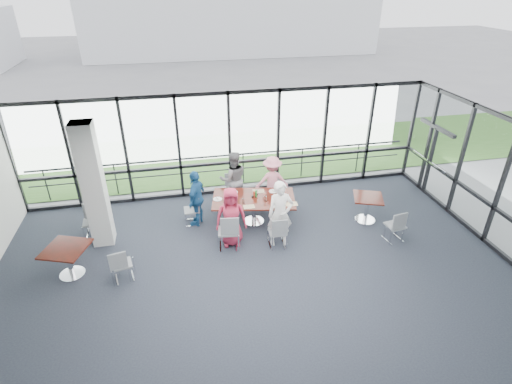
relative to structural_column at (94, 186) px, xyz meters
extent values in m
cube|color=#212431|center=(3.60, -3.00, -1.61)|extent=(12.00, 10.00, 0.02)
cube|color=silver|center=(3.60, -3.00, 1.60)|extent=(12.00, 10.00, 0.04)
cube|color=white|center=(3.60, 2.00, 0.00)|extent=(12.00, 0.10, 3.20)
cube|color=black|center=(9.60, 0.75, -0.55)|extent=(0.12, 1.60, 2.10)
cube|color=silver|center=(0.00, 0.00, 0.00)|extent=(0.50, 0.50, 3.20)
cube|color=slate|center=(3.60, 7.00, -1.62)|extent=(80.00, 70.00, 0.02)
cube|color=#2F591D|center=(3.60, 5.00, -1.59)|extent=(80.00, 5.00, 0.01)
cube|color=silver|center=(7.60, 29.00, 1.40)|extent=(24.00, 10.00, 6.00)
cylinder|color=#2D2D33|center=(3.60, 2.60, -1.10)|extent=(12.00, 0.06, 0.06)
cube|color=#35170F|center=(3.95, 0.11, -0.87)|extent=(2.40, 1.60, 0.04)
cylinder|color=silver|center=(3.95, 0.11, -1.25)|extent=(0.12, 0.12, 0.71)
cylinder|color=silver|center=(3.95, 0.11, -1.59)|extent=(0.56, 0.56, 0.03)
cube|color=#35170F|center=(-0.58, -1.23, -0.87)|extent=(1.13, 1.13, 0.04)
cylinder|color=silver|center=(-0.58, -1.23, -1.25)|extent=(0.12, 0.12, 0.71)
cube|color=#35170F|center=(7.02, -0.46, -0.87)|extent=(0.98, 0.98, 0.04)
cylinder|color=silver|center=(7.02, -0.46, -1.25)|extent=(0.12, 0.12, 0.71)
imported|color=#B52945|center=(3.20, -0.76, -0.81)|extent=(0.80, 0.55, 1.57)
imported|color=white|center=(4.39, -1.02, -0.73)|extent=(0.65, 0.49, 1.74)
imported|color=slate|center=(3.56, 1.17, -0.76)|extent=(0.83, 0.53, 1.69)
imported|color=pink|center=(4.67, 0.97, -0.84)|extent=(1.02, 0.58, 1.53)
imported|color=#1C5287|center=(2.43, 0.35, -0.80)|extent=(0.86, 1.06, 1.60)
cylinder|color=white|center=(3.24, -0.21, -0.84)|extent=(0.27, 0.27, 0.01)
cylinder|color=white|center=(4.47, -0.41, -0.84)|extent=(0.28, 0.28, 0.01)
cylinder|color=white|center=(3.47, 0.53, -0.84)|extent=(0.23, 0.23, 0.01)
cylinder|color=white|center=(4.56, 0.37, -0.84)|extent=(0.24, 0.24, 0.01)
cylinder|color=white|center=(2.98, 0.24, -0.84)|extent=(0.24, 0.24, 0.01)
cylinder|color=white|center=(3.63, -0.09, -0.79)|extent=(0.06, 0.06, 0.13)
cylinder|color=white|center=(4.24, -0.11, -0.78)|extent=(0.07, 0.07, 0.14)
cylinder|color=white|center=(4.07, 0.30, -0.78)|extent=(0.07, 0.07, 0.13)
cylinder|color=white|center=(3.15, 0.07, -0.78)|extent=(0.07, 0.07, 0.13)
cube|color=beige|center=(3.74, -0.31, -0.85)|extent=(0.30, 0.21, 0.00)
cube|color=beige|center=(4.86, -0.40, -0.85)|extent=(0.33, 0.24, 0.00)
cube|color=beige|center=(4.16, 0.46, -0.85)|extent=(0.34, 0.26, 0.00)
cube|color=black|center=(3.96, 0.17, -0.83)|extent=(0.10, 0.07, 0.04)
cylinder|color=#AD3219|center=(3.97, 0.16, -0.76)|extent=(0.06, 0.06, 0.18)
cylinder|color=#227F31|center=(4.03, 0.16, -0.75)|extent=(0.05, 0.05, 0.20)
camera|label=1|loc=(2.09, -9.09, 4.47)|focal=28.00mm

